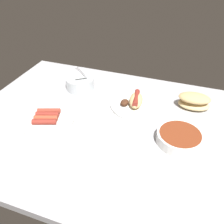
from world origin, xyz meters
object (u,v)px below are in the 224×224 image
plate_sausages (47,118)px  plate_hotdog_assembled (135,103)px  bread_stack (194,101)px  bowl_coleslaw (80,82)px  bowl_chili (180,137)px

plate_sausages → plate_hotdog_assembled: size_ratio=0.99×
plate_sausages → bread_stack: bearing=27.6°
bowl_coleslaw → bowl_chili: bearing=-24.1°
plate_sausages → bowl_coleslaw: (1.96, 28.81, 2.51)cm
bread_stack → bowl_chili: 25.20cm
bread_stack → plate_sausages: 65.19cm
bread_stack → bowl_chili: bearing=-97.1°
bread_stack → plate_sausages: size_ratio=0.63×
bowl_chili → plate_hotdog_assembled: 28.21cm
plate_sausages → plate_hotdog_assembled: plate_hotdog_assembled is taller
plate_hotdog_assembled → bread_stack: bearing=16.3°
plate_sausages → bowl_coleslaw: 28.98cm
plate_sausages → bowl_coleslaw: size_ratio=1.48×
bread_stack → plate_hotdog_assembled: bread_stack is taller
bowl_coleslaw → plate_hotdog_assembled: 31.27cm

